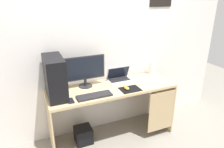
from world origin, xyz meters
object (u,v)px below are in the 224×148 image
Objects in this scene: speaker at (152,68)px; cell_phone at (71,101)px; mouse_left at (127,88)px; pc_tower at (55,77)px; subwoofer at (83,135)px; monitor at (85,70)px; keyboard at (94,96)px; laptop at (119,78)px.

cell_phone is at bearing -164.54° from speaker.
mouse_left reaches higher than cell_phone.
cell_phone is (0.12, -0.20, -0.23)m from pc_tower.
mouse_left is at bearing -18.64° from subwoofer.
monitor is 0.39m from keyboard.
keyboard is at bearing -26.17° from pc_tower.
keyboard reaches higher than cell_phone.
mouse_left is (-0.04, -0.31, -0.02)m from laptop.
monitor is at bearing -178.52° from laptop.
speaker is 0.45× the size of keyboard.
subwoofer is (-0.59, -0.13, -0.70)m from laptop.
pc_tower reaches higher than speaker.
cell_phone is at bearing -178.63° from mouse_left.
laptop is (0.89, 0.13, -0.20)m from pc_tower.
keyboard is at bearing -177.39° from mouse_left.
speaker is at bearing 8.08° from subwoofer.
keyboard is 1.88× the size of subwoofer.
pc_tower reaches higher than mouse_left.
monitor is 2.35× the size of subwoofer.
mouse_left is at bearing -33.72° from monitor.
laptop is 1.76× the size of speaker.
cell_phone is at bearing -130.70° from monitor.
pc_tower is 1.44× the size of laptop.
mouse_left reaches higher than subwoofer.
laptop reaches higher than keyboard.
cell_phone reaches higher than subwoofer.
monitor reaches higher than laptop.
monitor is at bearing 146.28° from mouse_left.
laptop is 0.56m from speaker.
speaker reaches higher than keyboard.
speaker reaches higher than cell_phone.
keyboard is (-0.48, -0.33, -0.03)m from laptop.
laptop is 0.84m from cell_phone.
keyboard is 4.38× the size of mouse_left.
speaker is at bearing 30.14° from mouse_left.
monitor is 2.77× the size of speaker.
mouse_left is at bearing -11.98° from pc_tower.
monitor is at bearing -177.36° from speaker.
mouse_left is (0.84, -0.18, -0.22)m from pc_tower.
laptop is at bearing 23.30° from cell_phone.
laptop is at bearing 81.96° from mouse_left.
speaker is (0.56, 0.04, 0.05)m from laptop.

